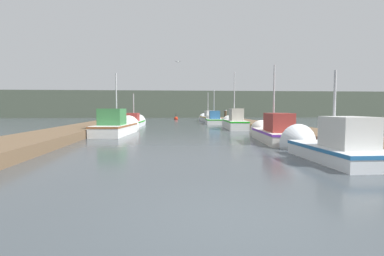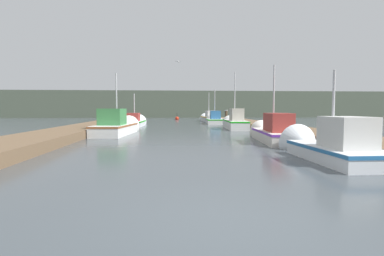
% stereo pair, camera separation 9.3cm
% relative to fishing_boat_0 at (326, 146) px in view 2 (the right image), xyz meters
% --- Properties ---
extents(ground_plane, '(200.00, 200.00, 0.00)m').
position_rel_fishing_boat_0_xyz_m(ground_plane, '(-4.18, -5.25, -0.38)').
color(ground_plane, '#3D4449').
extents(dock_left, '(2.66, 40.00, 0.44)m').
position_rel_fishing_boat_0_xyz_m(dock_left, '(-10.71, 10.75, -0.16)').
color(dock_left, brown).
rests_on(dock_left, ground_plane).
extents(dock_right, '(2.66, 40.00, 0.44)m').
position_rel_fishing_boat_0_xyz_m(dock_right, '(2.35, 10.75, -0.16)').
color(dock_right, brown).
rests_on(dock_right, ground_plane).
extents(distant_shore_ridge, '(120.00, 16.00, 4.70)m').
position_rel_fishing_boat_0_xyz_m(distant_shore_ridge, '(-4.18, 50.79, 1.97)').
color(distant_shore_ridge, '#4C5647').
rests_on(distant_shore_ridge, ground_plane).
extents(fishing_boat_0, '(1.62, 4.62, 3.27)m').
position_rel_fishing_boat_0_xyz_m(fishing_boat_0, '(0.00, 0.00, 0.00)').
color(fishing_boat_0, silver).
rests_on(fishing_boat_0, ground_plane).
extents(fishing_boat_1, '(1.90, 5.55, 4.05)m').
position_rel_fishing_boat_0_xyz_m(fishing_boat_1, '(0.04, 5.10, 0.06)').
color(fishing_boat_1, silver).
rests_on(fishing_boat_1, ground_plane).
extents(fishing_boat_2, '(2.22, 5.94, 4.22)m').
position_rel_fishing_boat_0_xyz_m(fishing_boat_2, '(-8.19, 9.72, 0.11)').
color(fishing_boat_2, silver).
rests_on(fishing_boat_2, ground_plane).
extents(fishing_boat_3, '(1.80, 6.26, 4.77)m').
position_rel_fishing_boat_0_xyz_m(fishing_boat_3, '(0.19, 14.36, 0.12)').
color(fishing_boat_3, silver).
rests_on(fishing_boat_3, ground_plane).
extents(fishing_boat_4, '(1.84, 5.30, 3.47)m').
position_rel_fishing_boat_0_xyz_m(fishing_boat_4, '(-8.14, 18.84, -0.03)').
color(fishing_boat_4, silver).
rests_on(fishing_boat_4, ground_plane).
extents(fishing_boat_5, '(2.00, 5.00, 4.10)m').
position_rel_fishing_boat_0_xyz_m(fishing_boat_5, '(-0.18, 22.35, 0.02)').
color(fishing_boat_5, silver).
rests_on(fishing_boat_5, ground_plane).
extents(fishing_boat_6, '(1.68, 5.37, 3.89)m').
position_rel_fishing_boat_0_xyz_m(fishing_boat_6, '(-0.12, 27.65, 0.06)').
color(fishing_boat_6, silver).
rests_on(fishing_boat_6, ground_plane).
extents(mooring_piling_0, '(0.36, 0.36, 1.16)m').
position_rel_fishing_boat_0_xyz_m(mooring_piling_0, '(-9.40, 14.26, 0.20)').
color(mooring_piling_0, '#473523').
rests_on(mooring_piling_0, ground_plane).
extents(mooring_piling_1, '(0.32, 0.32, 1.42)m').
position_rel_fishing_boat_0_xyz_m(mooring_piling_1, '(0.93, 21.60, 0.33)').
color(mooring_piling_1, '#473523').
rests_on(mooring_piling_1, ground_plane).
extents(mooring_piling_2, '(0.36, 0.36, 1.08)m').
position_rel_fishing_boat_0_xyz_m(mooring_piling_2, '(1.15, 17.06, 0.16)').
color(mooring_piling_2, '#473523').
rests_on(mooring_piling_2, ground_plane).
extents(mooring_piling_3, '(0.32, 0.32, 1.07)m').
position_rel_fishing_boat_0_xyz_m(mooring_piling_3, '(-9.41, 22.71, 0.16)').
color(mooring_piling_3, '#473523').
rests_on(mooring_piling_3, ground_plane).
extents(channel_buoy, '(0.55, 0.55, 1.05)m').
position_rel_fishing_boat_0_xyz_m(channel_buoy, '(-3.85, 34.20, -0.23)').
color(channel_buoy, red).
rests_on(channel_buoy, ground_plane).
extents(seagull_lead, '(0.56, 0.29, 0.12)m').
position_rel_fishing_boat_0_xyz_m(seagull_lead, '(-4.14, 18.49, 5.48)').
color(seagull_lead, white).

